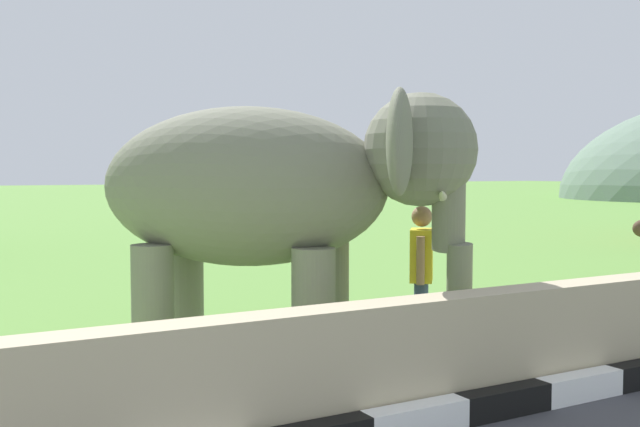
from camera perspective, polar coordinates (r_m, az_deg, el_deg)
barrier_parapet at (r=5.72m, az=-1.08°, el=-12.36°), size 28.00×0.36×1.00m
elephant at (r=7.88m, az=-3.33°, el=1.79°), size 3.90×3.74×2.84m
person_handler at (r=8.34m, az=7.78°, el=-4.44°), size 0.47×0.55×1.66m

